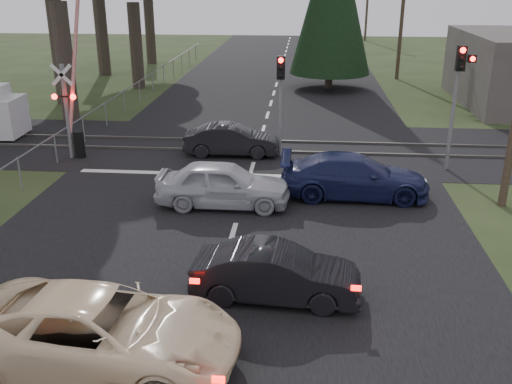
# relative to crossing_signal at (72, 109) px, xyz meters

# --- Properties ---
(ground) EXTENTS (120.00, 120.00, 0.00)m
(ground) POSITION_rel_crossing_signal_xyz_m (7.27, -9.79, -2.06)
(ground) COLOR #253317
(ground) RESTS_ON ground
(road) EXTENTS (14.00, 100.00, 0.01)m
(road) POSITION_rel_crossing_signal_xyz_m (7.27, 0.21, -2.05)
(road) COLOR black
(road) RESTS_ON ground
(rail_corridor) EXTENTS (120.00, 8.00, 0.01)m
(rail_corridor) POSITION_rel_crossing_signal_xyz_m (7.27, 2.21, -2.05)
(rail_corridor) COLOR black
(rail_corridor) RESTS_ON ground
(stop_line) EXTENTS (13.00, 0.35, 0.00)m
(stop_line) POSITION_rel_crossing_signal_xyz_m (7.27, -1.59, -2.05)
(stop_line) COLOR silver
(stop_line) RESTS_ON ground
(rail_near) EXTENTS (120.00, 0.12, 0.10)m
(rail_near) POSITION_rel_crossing_signal_xyz_m (7.27, 1.41, -2.01)
(rail_near) COLOR #59544C
(rail_near) RESTS_ON ground
(rail_far) EXTENTS (120.00, 0.12, 0.10)m
(rail_far) POSITION_rel_crossing_signal_xyz_m (7.27, 3.01, -2.01)
(rail_far) COLOR #59544C
(rail_far) RESTS_ON ground
(crossing_signal) EXTENTS (1.62, 0.38, 6.96)m
(crossing_signal) POSITION_rel_crossing_signal_xyz_m (0.00, 0.00, 0.00)
(crossing_signal) COLOR slate
(crossing_signal) RESTS_ON ground
(traffic_signal_right) EXTENTS (0.68, 0.48, 4.70)m
(traffic_signal_right) POSITION_rel_crossing_signal_xyz_m (14.82, -0.31, 1.26)
(traffic_signal_right) COLOR slate
(traffic_signal_right) RESTS_ON ground
(traffic_signal_center) EXTENTS (0.32, 0.48, 4.10)m
(traffic_signal_center) POSITION_rel_crossing_signal_xyz_m (8.27, 0.89, 0.75)
(traffic_signal_center) COLOR slate
(traffic_signal_center) RESTS_ON ground
(utility_pole_mid) EXTENTS (1.80, 0.26, 9.00)m
(utility_pole_mid) POSITION_rel_crossing_signal_xyz_m (15.77, 20.21, 2.67)
(utility_pole_mid) COLOR #4C3D2D
(utility_pole_mid) RESTS_ON ground
(fence_left) EXTENTS (0.10, 36.00, 1.20)m
(fence_left) POSITION_rel_crossing_signal_xyz_m (-0.53, 12.71, -2.06)
(fence_left) COLOR slate
(fence_left) RESTS_ON ground
(cream_coupe) EXTENTS (5.54, 2.89, 1.49)m
(cream_coupe) POSITION_rel_crossing_signal_xyz_m (5.51, -12.80, -1.31)
(cream_coupe) COLOR #FBE1B4
(cream_coupe) RESTS_ON ground
(dark_hatchback) EXTENTS (3.94, 1.59, 1.27)m
(dark_hatchback) POSITION_rel_crossing_signal_xyz_m (8.71, -10.12, -1.42)
(dark_hatchback) COLOR black
(dark_hatchback) RESTS_ON ground
(silver_car) EXTENTS (4.32, 1.75, 1.47)m
(silver_car) POSITION_rel_crossing_signal_xyz_m (6.70, -4.59, -1.32)
(silver_car) COLOR #AFB0B7
(silver_car) RESTS_ON ground
(blue_sedan) EXTENTS (4.96, 2.02, 1.44)m
(blue_sedan) POSITION_rel_crossing_signal_xyz_m (10.98, -3.39, -1.34)
(blue_sedan) COLOR #161C44
(blue_sedan) RESTS_ON ground
(dark_car_far) EXTENTS (3.93, 1.46, 1.28)m
(dark_car_far) POSITION_rel_crossing_signal_xyz_m (6.27, 0.94, -1.41)
(dark_car_far) COLOR black
(dark_car_far) RESTS_ON ground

